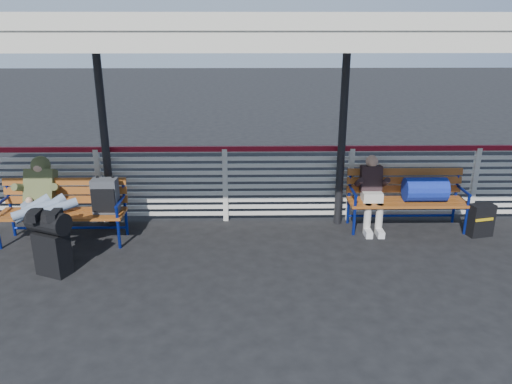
{
  "coord_description": "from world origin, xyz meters",
  "views": [
    {
      "loc": [
        0.37,
        -5.67,
        3.08
      ],
      "look_at": [
        0.48,
        1.0,
        0.79
      ],
      "focal_mm": 35.0,
      "sensor_mm": 36.0,
      "label": 1
    }
  ],
  "objects_px": {
    "luggage_stack": "(51,240)",
    "companion_person": "(372,192)",
    "suitcase_side": "(481,220)",
    "bench_right": "(417,191)",
    "traveler_man": "(42,203)",
    "bench_left": "(79,202)"
  },
  "relations": [
    {
      "from": "traveler_man",
      "to": "companion_person",
      "type": "xyz_separation_m",
      "value": [
        4.74,
        0.72,
        -0.12
      ]
    },
    {
      "from": "luggage_stack",
      "to": "suitcase_side",
      "type": "bearing_deg",
      "value": 35.01
    },
    {
      "from": "luggage_stack",
      "to": "bench_right",
      "type": "height_order",
      "value": "bench_right"
    },
    {
      "from": "luggage_stack",
      "to": "suitcase_side",
      "type": "relative_size",
      "value": 1.73
    },
    {
      "from": "bench_right",
      "to": "traveler_man",
      "type": "height_order",
      "value": "traveler_man"
    },
    {
      "from": "bench_right",
      "to": "bench_left",
      "type": "bearing_deg",
      "value": -175.65
    },
    {
      "from": "luggage_stack",
      "to": "bench_right",
      "type": "relative_size",
      "value": 0.48
    },
    {
      "from": "luggage_stack",
      "to": "bench_right",
      "type": "xyz_separation_m",
      "value": [
        5.08,
        1.41,
        0.14
      ]
    },
    {
      "from": "bench_left",
      "to": "traveler_man",
      "type": "bearing_deg",
      "value": -138.41
    },
    {
      "from": "traveler_man",
      "to": "luggage_stack",
      "type": "bearing_deg",
      "value": -63.3
    },
    {
      "from": "bench_right",
      "to": "suitcase_side",
      "type": "distance_m",
      "value": 1.02
    },
    {
      "from": "bench_right",
      "to": "companion_person",
      "type": "relative_size",
      "value": 1.57
    },
    {
      "from": "bench_left",
      "to": "suitcase_side",
      "type": "height_order",
      "value": "bench_left"
    },
    {
      "from": "bench_left",
      "to": "traveler_man",
      "type": "xyz_separation_m",
      "value": [
        -0.38,
        -0.34,
        0.11
      ]
    },
    {
      "from": "bench_left",
      "to": "companion_person",
      "type": "xyz_separation_m",
      "value": [
        4.35,
        0.38,
        -0.01
      ]
    },
    {
      "from": "luggage_stack",
      "to": "companion_person",
      "type": "height_order",
      "value": "companion_person"
    },
    {
      "from": "luggage_stack",
      "to": "traveler_man",
      "type": "xyz_separation_m",
      "value": [
        -0.35,
        0.69,
        0.25
      ]
    },
    {
      "from": "suitcase_side",
      "to": "traveler_man",
      "type": "bearing_deg",
      "value": 170.49
    },
    {
      "from": "luggage_stack",
      "to": "suitcase_side",
      "type": "distance_m",
      "value": 6.1
    },
    {
      "from": "luggage_stack",
      "to": "traveler_man",
      "type": "relative_size",
      "value": 0.53
    },
    {
      "from": "luggage_stack",
      "to": "companion_person",
      "type": "distance_m",
      "value": 4.61
    },
    {
      "from": "bench_right",
      "to": "suitcase_side",
      "type": "relative_size",
      "value": 3.62
    }
  ]
}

